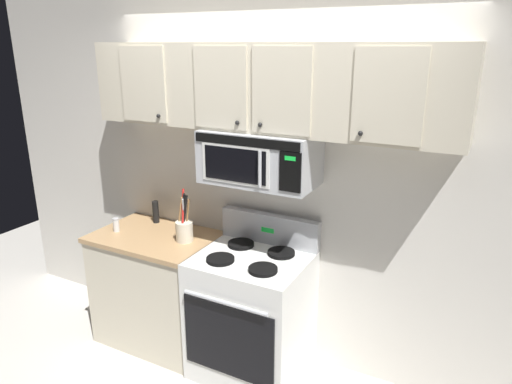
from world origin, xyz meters
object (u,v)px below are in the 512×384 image
object	(u,v)px
salt_shaker	(116,225)
pepper_mill	(156,212)
stove_range	(252,313)
over_range_microwave	(260,157)
utensil_crock_cream	(184,228)

from	to	relation	value
salt_shaker	pepper_mill	xyz separation A→B (m)	(0.15, 0.29, 0.04)
salt_shaker	stove_range	bearing A→B (deg)	3.84
over_range_microwave	utensil_crock_cream	size ratio (longest dim) A/B	1.92
utensil_crock_cream	salt_shaker	world-z (taller)	utensil_crock_cream
utensil_crock_cream	salt_shaker	xyz separation A→B (m)	(-0.58, -0.10, -0.05)
over_range_microwave	stove_range	bearing A→B (deg)	-89.86
stove_range	pepper_mill	distance (m)	1.15
stove_range	salt_shaker	distance (m)	1.25
utensil_crock_cream	pepper_mill	world-z (taller)	utensil_crock_cream
over_range_microwave	pepper_mill	size ratio (longest dim) A/B	4.21
salt_shaker	utensil_crock_cream	bearing A→B (deg)	9.48
over_range_microwave	pepper_mill	bearing A→B (deg)	174.24
over_range_microwave	utensil_crock_cream	distance (m)	0.82
salt_shaker	pepper_mill	world-z (taller)	pepper_mill
stove_range	salt_shaker	xyz separation A→B (m)	(-1.15, -0.08, 0.48)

